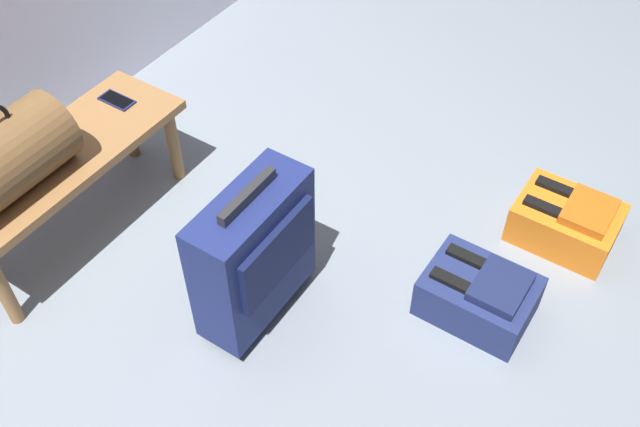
{
  "coord_description": "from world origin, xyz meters",
  "views": [
    {
      "loc": [
        -1.28,
        -0.84,
        2.15
      ],
      "look_at": [
        0.21,
        0.14,
        0.25
      ],
      "focal_mm": 40.69,
      "sensor_mm": 36.0,
      "label": 1
    }
  ],
  "objects_px": {
    "backpack_navy": "(479,295)",
    "bench": "(61,168)",
    "cell_phone": "(117,100)",
    "suitcase_upright_navy": "(254,254)",
    "backpack_orange": "(567,222)",
    "duffel_bag_brown": "(6,157)"
  },
  "relations": [
    {
      "from": "backpack_navy",
      "to": "bench",
      "type": "bearing_deg",
      "value": 108.2
    },
    {
      "from": "cell_phone",
      "to": "suitcase_upright_navy",
      "type": "distance_m",
      "value": 0.92
    },
    {
      "from": "backpack_orange",
      "to": "cell_phone",
      "type": "bearing_deg",
      "value": 111.27
    },
    {
      "from": "duffel_bag_brown",
      "to": "backpack_orange",
      "type": "bearing_deg",
      "value": -54.07
    },
    {
      "from": "duffel_bag_brown",
      "to": "suitcase_upright_navy",
      "type": "height_order",
      "value": "duffel_bag_brown"
    },
    {
      "from": "bench",
      "to": "cell_phone",
      "type": "bearing_deg",
      "value": 6.64
    },
    {
      "from": "suitcase_upright_navy",
      "to": "cell_phone",
      "type": "bearing_deg",
      "value": 72.16
    },
    {
      "from": "bench",
      "to": "suitcase_upright_navy",
      "type": "relative_size",
      "value": 1.66
    },
    {
      "from": "cell_phone",
      "to": "suitcase_upright_navy",
      "type": "height_order",
      "value": "suitcase_upright_navy"
    },
    {
      "from": "bench",
      "to": "backpack_navy",
      "type": "xyz_separation_m",
      "value": [
        0.49,
        -1.49,
        -0.24
      ]
    },
    {
      "from": "duffel_bag_brown",
      "to": "cell_phone",
      "type": "relative_size",
      "value": 3.06
    },
    {
      "from": "duffel_bag_brown",
      "to": "bench",
      "type": "bearing_deg",
      "value": 0.0
    },
    {
      "from": "duffel_bag_brown",
      "to": "suitcase_upright_navy",
      "type": "distance_m",
      "value": 0.89
    },
    {
      "from": "duffel_bag_brown",
      "to": "backpack_navy",
      "type": "height_order",
      "value": "duffel_bag_brown"
    },
    {
      "from": "bench",
      "to": "cell_phone",
      "type": "relative_size",
      "value": 6.94
    },
    {
      "from": "backpack_orange",
      "to": "suitcase_upright_navy",
      "type": "bearing_deg",
      "value": 139.57
    },
    {
      "from": "duffel_bag_brown",
      "to": "cell_phone",
      "type": "distance_m",
      "value": 0.54
    },
    {
      "from": "suitcase_upright_navy",
      "to": "backpack_navy",
      "type": "distance_m",
      "value": 0.81
    },
    {
      "from": "bench",
      "to": "duffel_bag_brown",
      "type": "xyz_separation_m",
      "value": [
        -0.18,
        0.0,
        0.19
      ]
    },
    {
      "from": "suitcase_upright_navy",
      "to": "backpack_orange",
      "type": "relative_size",
      "value": 1.58
    },
    {
      "from": "duffel_bag_brown",
      "to": "cell_phone",
      "type": "height_order",
      "value": "duffel_bag_brown"
    },
    {
      "from": "bench",
      "to": "duffel_bag_brown",
      "type": "distance_m",
      "value": 0.26
    }
  ]
}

